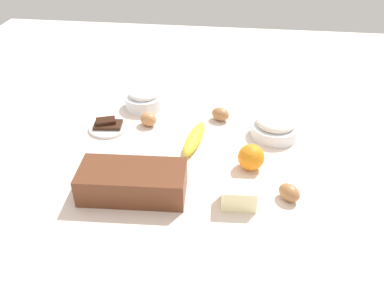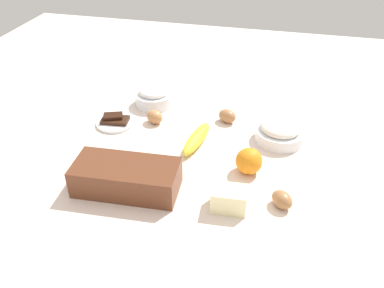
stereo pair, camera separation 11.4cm
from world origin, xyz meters
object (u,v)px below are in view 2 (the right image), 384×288
object	(u,v)px
sugar_bowl	(154,96)
egg_loose	(155,117)
chocolate_plate	(115,121)
banana	(197,139)
orange_fruit	(249,161)
loaf_pan	(126,177)
flour_bowl	(280,131)
egg_near_butter	(282,200)
egg_beside_bowl	(227,116)
butter_block	(229,199)

from	to	relation	value
sugar_bowl	egg_loose	xyz separation A→B (m)	(-0.04, 0.12, -0.01)
sugar_bowl	chocolate_plate	xyz separation A→B (m)	(0.09, 0.16, -0.02)
egg_loose	sugar_bowl	bearing A→B (deg)	-71.19
banana	orange_fruit	distance (m)	0.20
loaf_pan	flour_bowl	size ratio (longest dim) A/B	1.84
banana	chocolate_plate	xyz separation A→B (m)	(0.30, -0.05, -0.01)
flour_bowl	banana	size ratio (longest dim) A/B	0.82
flour_bowl	orange_fruit	xyz separation A→B (m)	(0.08, 0.19, 0.00)
sugar_bowl	egg_near_butter	size ratio (longest dim) A/B	2.23
orange_fruit	egg_near_butter	xyz separation A→B (m)	(-0.10, 0.12, -0.02)
sugar_bowl	egg_beside_bowl	world-z (taller)	sugar_bowl
loaf_pan	egg_near_butter	xyz separation A→B (m)	(-0.41, -0.03, -0.02)
butter_block	chocolate_plate	bearing A→B (deg)	-35.61
flour_bowl	egg_beside_bowl	size ratio (longest dim) A/B	2.44
loaf_pan	banana	distance (m)	0.29
sugar_bowl	egg_loose	distance (m)	0.13
banana	butter_block	bearing A→B (deg)	118.83
flour_bowl	butter_block	bearing A→B (deg)	72.99
butter_block	banana	bearing A→B (deg)	-61.17
egg_beside_bowl	banana	bearing A→B (deg)	65.74
sugar_bowl	egg_beside_bowl	bearing A→B (deg)	168.23
banana	egg_loose	world-z (taller)	egg_loose
loaf_pan	chocolate_plate	size ratio (longest dim) A/B	2.20
egg_near_butter	chocolate_plate	size ratio (longest dim) A/B	0.47
orange_fruit	flour_bowl	bearing A→B (deg)	-112.27
loaf_pan	egg_loose	size ratio (longest dim) A/B	4.80
banana	orange_fruit	bearing A→B (deg)	149.46
banana	loaf_pan	bearing A→B (deg)	62.21
orange_fruit	egg_beside_bowl	world-z (taller)	orange_fruit
butter_block	chocolate_plate	size ratio (longest dim) A/B	0.69
sugar_bowl	butter_block	distance (m)	0.60
sugar_bowl	chocolate_plate	bearing A→B (deg)	61.79
banana	egg_beside_bowl	distance (m)	0.17
egg_beside_bowl	chocolate_plate	xyz separation A→B (m)	(0.37, 0.10, -0.01)
loaf_pan	egg_loose	bearing A→B (deg)	-87.49
flour_bowl	banana	distance (m)	0.26
egg_near_butter	orange_fruit	bearing A→B (deg)	-50.51
sugar_bowl	orange_fruit	bearing A→B (deg)	140.45
flour_bowl	egg_beside_bowl	world-z (taller)	flour_bowl
chocolate_plate	butter_block	bearing A→B (deg)	144.39
butter_block	loaf_pan	bearing A→B (deg)	-1.85
orange_fruit	egg_beside_bowl	distance (m)	0.28
flour_bowl	egg_loose	xyz separation A→B (m)	(0.42, -0.01, -0.01)
orange_fruit	butter_block	distance (m)	0.16
loaf_pan	banana	xyz separation A→B (m)	(-0.13, -0.26, -0.02)
banana	orange_fruit	size ratio (longest dim) A/B	2.48
flour_bowl	egg_beside_bowl	bearing A→B (deg)	-22.42
flour_bowl	egg_loose	size ratio (longest dim) A/B	2.61
flour_bowl	sugar_bowl	distance (m)	0.48
egg_near_butter	chocolate_plate	bearing A→B (deg)	-25.95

